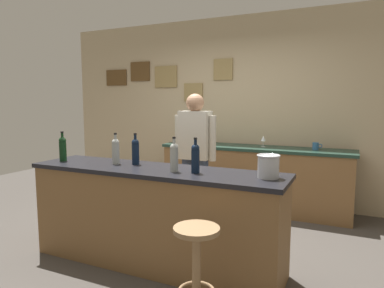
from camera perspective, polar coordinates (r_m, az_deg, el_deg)
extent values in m
plane|color=#423D38|center=(3.81, -2.87, -16.67)|extent=(10.00, 10.00, 0.00)
cube|color=tan|center=(5.37, 7.26, 5.56)|extent=(6.00, 0.06, 2.80)
cube|color=brown|center=(6.37, -12.35, 10.63)|extent=(0.42, 0.02, 0.27)
cube|color=brown|center=(6.09, -8.54, 11.74)|extent=(0.37, 0.02, 0.32)
cube|color=#997F4C|center=(5.82, -4.34, 10.99)|extent=(0.41, 0.02, 0.35)
cube|color=#997F4C|center=(5.58, 0.22, 8.51)|extent=(0.32, 0.02, 0.29)
cube|color=#997F4C|center=(5.41, 5.15, 12.15)|extent=(0.30, 0.02, 0.32)
cube|color=brown|center=(3.32, -6.21, -12.15)|extent=(2.40, 0.57, 0.88)
cube|color=black|center=(3.20, -6.32, -4.34)|extent=(2.44, 0.60, 0.04)
cube|color=brown|center=(5.01, 10.13, -5.78)|extent=(2.61, 0.53, 0.86)
cube|color=#1E382D|center=(4.93, 10.24, -0.68)|extent=(2.66, 0.56, 0.04)
cylinder|color=#384766|center=(4.12, 1.77, -8.45)|extent=(0.13, 0.13, 0.86)
cylinder|color=#384766|center=(4.20, -0.76, -8.14)|extent=(0.13, 0.13, 0.86)
cube|color=beige|center=(4.04, 0.51, 1.48)|extent=(0.36, 0.20, 0.56)
sphere|color=#A87A5B|center=(4.02, 0.51, 6.80)|extent=(0.21, 0.21, 0.21)
cylinder|color=beige|center=(3.95, 3.41, 0.92)|extent=(0.08, 0.08, 0.52)
cylinder|color=beige|center=(4.13, -2.27, 1.19)|extent=(0.08, 0.08, 0.52)
cylinder|color=olive|center=(2.56, 0.74, -21.10)|extent=(0.06, 0.06, 0.65)
cylinder|color=olive|center=(2.41, 0.75, -13.96)|extent=(0.32, 0.32, 0.03)
cylinder|color=black|center=(3.79, -20.51, -1.15)|extent=(0.07, 0.07, 0.20)
sphere|color=black|center=(3.78, -20.58, 0.55)|extent=(0.07, 0.07, 0.07)
cylinder|color=black|center=(3.77, -20.60, 1.03)|extent=(0.03, 0.03, 0.09)
cylinder|color=black|center=(3.77, -20.64, 1.84)|extent=(0.03, 0.03, 0.02)
cylinder|color=#999E99|center=(3.46, -12.45, -1.59)|extent=(0.07, 0.07, 0.20)
sphere|color=#999E99|center=(3.45, -12.50, 0.26)|extent=(0.07, 0.07, 0.07)
cylinder|color=#999E99|center=(3.45, -12.51, 0.79)|extent=(0.03, 0.03, 0.09)
cylinder|color=black|center=(3.44, -12.54, 1.67)|extent=(0.03, 0.03, 0.02)
cylinder|color=black|center=(3.40, -9.29, -1.67)|extent=(0.07, 0.07, 0.20)
sphere|color=black|center=(3.39, -9.33, 0.21)|extent=(0.07, 0.07, 0.07)
cylinder|color=black|center=(3.38, -9.34, 0.76)|extent=(0.03, 0.03, 0.09)
cylinder|color=black|center=(3.38, -9.36, 1.65)|extent=(0.03, 0.03, 0.02)
cylinder|color=#999E99|center=(3.01, -2.96, -2.70)|extent=(0.07, 0.07, 0.20)
sphere|color=#999E99|center=(3.00, -2.97, -0.57)|extent=(0.07, 0.07, 0.07)
cylinder|color=#999E99|center=(2.99, -2.98, 0.04)|extent=(0.03, 0.03, 0.09)
cylinder|color=black|center=(2.99, -2.98, 1.05)|extent=(0.03, 0.03, 0.02)
cylinder|color=black|center=(2.95, 0.56, -2.90)|extent=(0.07, 0.07, 0.20)
sphere|color=black|center=(2.93, 0.57, -0.73)|extent=(0.07, 0.07, 0.07)
cylinder|color=black|center=(2.93, 0.57, -0.10)|extent=(0.03, 0.03, 0.09)
cylinder|color=black|center=(2.92, 0.57, 0.93)|extent=(0.03, 0.03, 0.02)
cylinder|color=#B7BABF|center=(2.83, 12.47, -3.69)|extent=(0.17, 0.17, 0.18)
torus|color=#B7BABF|center=(2.82, 12.52, -1.89)|extent=(0.19, 0.19, 0.02)
cylinder|color=silver|center=(5.21, 2.94, 0.07)|extent=(0.06, 0.06, 0.00)
cylinder|color=silver|center=(5.20, 2.94, 0.51)|extent=(0.01, 0.01, 0.07)
cone|color=silver|center=(5.19, 2.95, 1.33)|extent=(0.07, 0.07, 0.08)
cylinder|color=silver|center=(4.96, 11.63, -0.41)|extent=(0.06, 0.06, 0.00)
cylinder|color=silver|center=(4.95, 11.64, 0.05)|extent=(0.01, 0.01, 0.07)
cone|color=silver|center=(4.94, 11.66, 0.91)|extent=(0.07, 0.07, 0.08)
cylinder|color=#336699|center=(4.83, 19.69, -0.32)|extent=(0.08, 0.08, 0.09)
torus|color=#336699|center=(4.83, 20.37, -0.30)|extent=(0.06, 0.01, 0.06)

